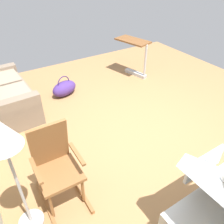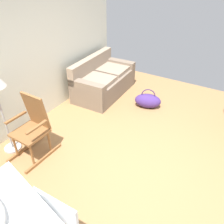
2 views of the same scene
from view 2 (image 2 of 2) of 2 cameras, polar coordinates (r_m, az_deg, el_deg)
name	(u,v)px [view 2 (image 2 of 2)]	position (r m, az deg, el deg)	size (l,w,h in m)	color
ground_plane	(138,169)	(3.75, 6.46, -13.61)	(6.70, 6.70, 0.00)	#9E7247
back_wall	(15,57)	(4.33, -22.54, 12.31)	(5.56, 0.10, 2.70)	silver
couch	(103,81)	(5.54, -2.17, 7.47)	(1.63, 0.91, 0.85)	#7D6C5C
rocking_chair	(33,128)	(3.89, -18.72, -3.62)	(0.77, 0.51, 1.05)	brown
duffel_bag	(148,101)	(5.12, 8.71, 2.77)	(0.47, 0.63, 0.43)	#472D7A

